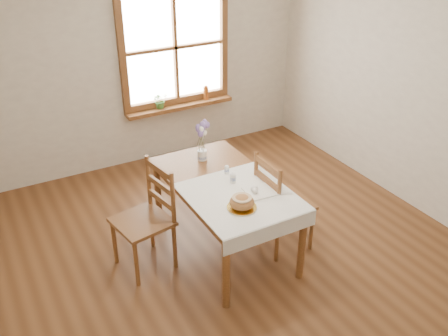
{
  "coord_description": "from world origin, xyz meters",
  "views": [
    {
      "loc": [
        -1.96,
        -3.24,
        3.11
      ],
      "look_at": [
        0.0,
        0.3,
        0.9
      ],
      "focal_mm": 40.0,
      "sensor_mm": 36.0,
      "label": 1
    }
  ],
  "objects_px": {
    "chair_left": "(142,220)",
    "flower_vase": "(202,156)",
    "dining_table": "(224,190)",
    "chair_right": "(284,201)",
    "bread_plate": "(242,208)"
  },
  "relations": [
    {
      "from": "dining_table",
      "to": "chair_right",
      "type": "xyz_separation_m",
      "value": [
        0.54,
        -0.25,
        -0.16
      ]
    },
    {
      "from": "chair_right",
      "to": "chair_left",
      "type": "bearing_deg",
      "value": 76.04
    },
    {
      "from": "bread_plate",
      "to": "flower_vase",
      "type": "distance_m",
      "value": 0.98
    },
    {
      "from": "chair_left",
      "to": "bread_plate",
      "type": "xyz_separation_m",
      "value": [
        0.7,
        -0.59,
        0.26
      ]
    },
    {
      "from": "flower_vase",
      "to": "dining_table",
      "type": "bearing_deg",
      "value": -92.17
    },
    {
      "from": "dining_table",
      "to": "flower_vase",
      "type": "xyz_separation_m",
      "value": [
        0.02,
        0.49,
        0.14
      ]
    },
    {
      "from": "chair_left",
      "to": "flower_vase",
      "type": "height_order",
      "value": "chair_left"
    },
    {
      "from": "bread_plate",
      "to": "flower_vase",
      "type": "bearing_deg",
      "value": 83.5
    },
    {
      "from": "chair_right",
      "to": "bread_plate",
      "type": "relative_size",
      "value": 4.03
    },
    {
      "from": "chair_right",
      "to": "flower_vase",
      "type": "bearing_deg",
      "value": 36.4
    },
    {
      "from": "dining_table",
      "to": "bread_plate",
      "type": "height_order",
      "value": "bread_plate"
    },
    {
      "from": "dining_table",
      "to": "chair_right",
      "type": "bearing_deg",
      "value": -24.53
    },
    {
      "from": "chair_left",
      "to": "dining_table",
      "type": "bearing_deg",
      "value": 71.78
    },
    {
      "from": "chair_left",
      "to": "flower_vase",
      "type": "xyz_separation_m",
      "value": [
        0.81,
        0.37,
        0.29
      ]
    },
    {
      "from": "dining_table",
      "to": "bread_plate",
      "type": "relative_size",
      "value": 6.4
    }
  ]
}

